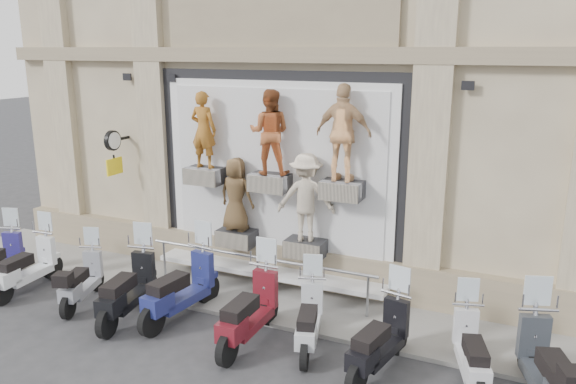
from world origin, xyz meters
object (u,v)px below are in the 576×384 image
at_px(scooter_c, 81,270).
at_px(scooter_f, 249,298).
at_px(scooter_e, 180,276).
at_px(scooter_d, 127,276).
at_px(scooter_i, 472,339).
at_px(scooter_g, 309,308).
at_px(scooter_h, 380,327).
at_px(scooter_j, 550,354).
at_px(guard_rail, 258,278).
at_px(clock_sign_bracket, 114,147).
at_px(scooter_b, 26,256).

xyz_separation_m(scooter_c, scooter_f, (3.77, -0.02, 0.14)).
xyz_separation_m(scooter_e, scooter_f, (1.60, -0.29, -0.02)).
height_order(scooter_d, scooter_i, scooter_d).
relative_size(scooter_e, scooter_i, 1.19).
relative_size(scooter_g, scooter_h, 0.93).
distance_m(scooter_c, scooter_j, 8.45).
bearing_deg(scooter_f, scooter_c, 179.47).
xyz_separation_m(scooter_d, scooter_i, (6.14, 0.45, -0.11)).
height_order(scooter_i, scooter_j, scooter_j).
xyz_separation_m(scooter_g, scooter_h, (1.29, -0.26, 0.06)).
xyz_separation_m(scooter_g, scooter_i, (2.63, 0.06, -0.00)).
xyz_separation_m(scooter_c, scooter_i, (7.40, 0.33, 0.02)).
height_order(guard_rail, scooter_e, scooter_e).
bearing_deg(scooter_d, clock_sign_bracket, 122.96).
height_order(scooter_c, scooter_g, scooter_g).
relative_size(scooter_c, scooter_j, 0.82).
height_order(scooter_h, scooter_j, scooter_j).
xyz_separation_m(scooter_c, scooter_d, (1.25, -0.12, 0.14)).
xyz_separation_m(guard_rail, scooter_h, (2.97, -1.63, 0.33)).
relative_size(scooter_d, scooter_e, 0.97).
distance_m(scooter_c, scooter_f, 3.78).
relative_size(scooter_b, scooter_j, 0.91).
bearing_deg(guard_rail, scooter_f, -67.52).
distance_m(scooter_f, scooter_g, 1.04).
relative_size(scooter_c, scooter_h, 0.90).
xyz_separation_m(clock_sign_bracket, scooter_f, (4.58, -2.12, -1.95)).
xyz_separation_m(guard_rail, scooter_e, (-0.92, -1.36, 0.41)).
bearing_deg(scooter_j, scooter_g, 158.37).
bearing_deg(scooter_g, scooter_b, 166.09).
distance_m(guard_rail, scooter_h, 3.40).
height_order(scooter_e, scooter_j, scooter_e).
height_order(guard_rail, scooter_c, scooter_c).
xyz_separation_m(scooter_c, scooter_e, (2.17, 0.27, 0.16)).
xyz_separation_m(guard_rail, scooter_g, (1.68, -1.37, 0.27)).
xyz_separation_m(scooter_d, scooter_h, (4.81, 0.13, -0.05)).
relative_size(scooter_c, scooter_e, 0.82).
bearing_deg(scooter_g, scooter_h, -27.62).
bearing_deg(guard_rail, scooter_g, -39.30).
xyz_separation_m(clock_sign_bracket, scooter_g, (5.58, -1.84, -2.06)).
bearing_deg(scooter_h, scooter_f, -168.02).
bearing_deg(scooter_h, scooter_b, -168.51).
bearing_deg(scooter_i, scooter_d, 167.30).
height_order(scooter_c, scooter_e, scooter_e).
distance_m(scooter_b, scooter_i, 8.90).
distance_m(clock_sign_bracket, scooter_e, 3.99).
relative_size(scooter_e, scooter_h, 1.10).
xyz_separation_m(guard_rail, scooter_i, (4.31, -1.31, 0.27)).
distance_m(scooter_f, scooter_i, 3.64).
bearing_deg(scooter_f, scooter_b, 179.58).
xyz_separation_m(scooter_d, scooter_e, (0.92, 0.39, 0.03)).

